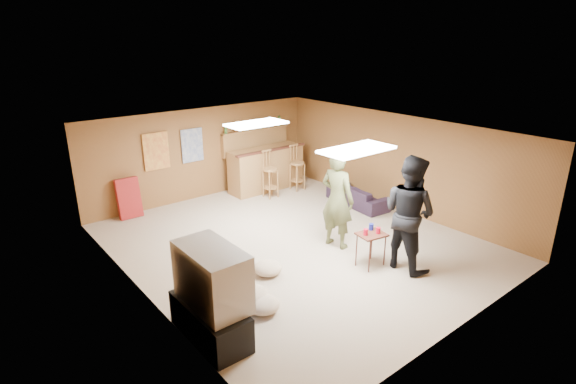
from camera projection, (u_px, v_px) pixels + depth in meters
ground at (294, 243)px, 8.79m from camera, size 7.00×7.00×0.00m
ceiling at (295, 132)px, 8.05m from camera, size 6.00×7.00×0.02m
wall_back at (203, 153)px, 10.98m from camera, size 6.00×0.02×2.20m
wall_front at (466, 258)px, 5.86m from camera, size 6.00×0.02×2.20m
wall_left at (139, 232)px, 6.64m from camera, size 0.02×7.00×2.20m
wall_right at (396, 162)px, 10.20m from camera, size 0.02×7.00×2.20m
tv_stand at (210, 321)px, 5.99m from camera, size 0.55×1.30×0.50m
dvd_box at (225, 321)px, 6.15m from camera, size 0.35×0.50×0.08m
tv_body at (212, 276)px, 5.81m from camera, size 0.60×1.10×0.80m
tv_screen at (232, 269)px, 6.00m from camera, size 0.02×0.95×0.65m
bar_counter at (266, 169)px, 11.65m from camera, size 2.00×0.60×1.10m
bar_lip at (272, 150)px, 11.28m from camera, size 2.10×0.12×0.05m
bar_shelf at (255, 130)px, 11.66m from camera, size 2.00×0.18×0.05m
bar_backing at (255, 141)px, 11.78m from camera, size 2.00×0.14×0.60m
poster_left at (156, 151)px, 10.15m from camera, size 0.60×0.03×0.85m
poster_right at (192, 145)px, 10.69m from camera, size 0.55×0.03×0.80m
folding_chair_stack at (129, 198)px, 9.86m from camera, size 0.50×0.26×0.91m
ceiling_panel_front at (357, 149)px, 6.96m from camera, size 1.20×0.60×0.04m
ceiling_panel_back at (256, 124)px, 8.94m from camera, size 1.20×0.60×0.04m
person_olive at (337, 200)px, 8.37m from camera, size 0.58×0.76×1.88m
person_black at (409, 213)px, 7.58m from camera, size 0.78×0.99×2.01m
sofa at (358, 195)px, 10.67m from camera, size 0.79×1.68×0.47m
tray_table at (371, 250)px, 7.83m from camera, size 0.53×0.46×0.61m
cup_red_near at (366, 232)px, 7.66m from camera, size 0.10×0.10×0.11m
cup_red_far at (378, 231)px, 7.72m from camera, size 0.09×0.09×0.11m
cup_blue at (371, 227)px, 7.86m from camera, size 0.09×0.09×0.11m
bar_stool_left at (270, 174)px, 11.05m from camera, size 0.38×0.38×1.17m
bar_stool_right at (297, 165)px, 11.56m from camera, size 0.51×0.51×1.34m
cushion_near_tv at (249, 296)px, 6.75m from camera, size 0.70×0.70×0.28m
cushion_mid at (268, 268)px, 7.62m from camera, size 0.49×0.49×0.22m
cushion_far at (263, 305)px, 6.59m from camera, size 0.50×0.50×0.22m
bottle_row at (254, 124)px, 11.56m from camera, size 1.76×0.08×0.26m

